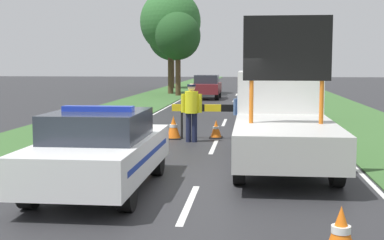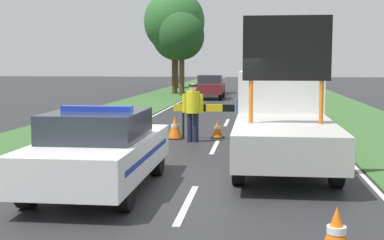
# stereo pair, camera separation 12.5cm
# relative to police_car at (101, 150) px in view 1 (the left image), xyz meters

# --- Properties ---
(ground_plane) EXTENTS (160.00, 160.00, 0.00)m
(ground_plane) POSITION_rel_police_car_xyz_m (1.77, 0.73, -0.77)
(ground_plane) COLOR #28282B
(lane_markings) EXTENTS (7.00, 69.69, 0.01)m
(lane_markings) POSITION_rel_police_car_xyz_m (1.77, 19.72, -0.77)
(lane_markings) COLOR silver
(lane_markings) RESTS_ON ground
(grass_verge_left) EXTENTS (3.86, 120.00, 0.03)m
(grass_verge_left) POSITION_rel_police_car_xyz_m (-3.70, 20.73, -0.76)
(grass_verge_left) COLOR #38602D
(grass_verge_left) RESTS_ON ground
(grass_verge_right) EXTENTS (3.86, 120.00, 0.03)m
(grass_verge_right) POSITION_rel_police_car_xyz_m (7.25, 20.73, -0.76)
(grass_verge_right) COLOR #38602D
(grass_verge_right) RESTS_ON ground
(police_car) EXTENTS (1.90, 4.64, 1.61)m
(police_car) POSITION_rel_police_car_xyz_m (0.00, 0.00, 0.00)
(police_car) COLOR white
(police_car) RESTS_ON ground
(work_truck) EXTENTS (2.13, 6.37, 3.38)m
(work_truck) POSITION_rel_police_car_xyz_m (3.55, 3.37, 0.32)
(work_truck) COLOR white
(work_truck) RESTS_ON ground
(road_barrier) EXTENTS (3.11, 0.08, 1.10)m
(road_barrier) POSITION_rel_police_car_xyz_m (1.90, 6.97, 0.14)
(road_barrier) COLOR black
(road_barrier) RESTS_ON ground
(police_officer) EXTENTS (0.64, 0.41, 1.78)m
(police_officer) POSITION_rel_police_car_xyz_m (1.03, 6.31, 0.28)
(police_officer) COLOR #191E38
(police_officer) RESTS_ON ground
(pedestrian_civilian) EXTENTS (0.57, 0.36, 1.59)m
(pedestrian_civilian) POSITION_rel_police_car_xyz_m (2.58, 6.57, 0.16)
(pedestrian_civilian) COLOR #232326
(pedestrian_civilian) RESTS_ON ground
(traffic_cone_near_police) EXTENTS (0.49, 0.49, 0.68)m
(traffic_cone_near_police) POSITION_rel_police_car_xyz_m (3.92, -3.23, -0.44)
(traffic_cone_near_police) COLOR black
(traffic_cone_near_police) RESTS_ON ground
(traffic_cone_centre_front) EXTENTS (0.42, 0.42, 0.58)m
(traffic_cone_centre_front) POSITION_rel_police_car_xyz_m (1.72, 7.27, -0.49)
(traffic_cone_centre_front) COLOR black
(traffic_cone_centre_front) RESTS_ON ground
(traffic_cone_near_truck) EXTENTS (0.52, 0.52, 0.72)m
(traffic_cone_near_truck) POSITION_rel_police_car_xyz_m (0.39, 6.95, -0.42)
(traffic_cone_near_truck) COLOR black
(traffic_cone_near_truck) RESTS_ON ground
(traffic_cone_behind_barrier) EXTENTS (0.51, 0.51, 0.70)m
(traffic_cone_behind_barrier) POSITION_rel_police_car_xyz_m (0.36, 3.28, -0.43)
(traffic_cone_behind_barrier) COLOR black
(traffic_cone_behind_barrier) RESTS_ON ground
(traffic_cone_lane_edge) EXTENTS (0.41, 0.41, 0.56)m
(traffic_cone_lane_edge) POSITION_rel_police_car_xyz_m (-1.08, 6.99, -0.49)
(traffic_cone_lane_edge) COLOR black
(traffic_cone_lane_edge) RESTS_ON ground
(queued_car_sedan_black) EXTENTS (1.93, 4.52, 1.67)m
(queued_car_sedan_black) POSITION_rel_police_car_xyz_m (3.75, 12.90, 0.10)
(queued_car_sedan_black) COLOR black
(queued_car_sedan_black) RESTS_ON ground
(queued_car_sedan_silver) EXTENTS (1.75, 4.62, 1.49)m
(queued_car_sedan_silver) POSITION_rel_police_car_xyz_m (3.32, 18.97, -0.00)
(queued_car_sedan_silver) COLOR #B2B2B7
(queued_car_sedan_silver) RESTS_ON ground
(queued_car_wagon_maroon) EXTENTS (1.74, 3.98, 1.59)m
(queued_car_wagon_maroon) POSITION_rel_police_car_xyz_m (-0.08, 25.72, 0.05)
(queued_car_wagon_maroon) COLOR maroon
(queued_car_wagon_maroon) RESTS_ON ground
(queued_car_van_white) EXTENTS (1.92, 4.25, 1.60)m
(queued_car_van_white) POSITION_rel_police_car_xyz_m (3.38, 31.23, 0.05)
(queued_car_van_white) COLOR silver
(queued_car_van_white) RESTS_ON ground
(roadside_tree_near_left) EXTENTS (4.51, 4.51, 7.33)m
(roadside_tree_near_left) POSITION_rel_police_car_xyz_m (-4.50, 40.00, 4.17)
(roadside_tree_near_left) COLOR #4C3823
(roadside_tree_near_left) RESTS_ON ground
(roadside_tree_near_right) EXTENTS (3.26, 3.26, 6.02)m
(roadside_tree_near_right) POSITION_rel_police_car_xyz_m (-2.42, 28.72, 3.50)
(roadside_tree_near_right) COLOR #4C3823
(roadside_tree_near_right) RESTS_ON ground
(roadside_tree_mid_left) EXTENTS (4.61, 4.61, 7.93)m
(roadside_tree_mid_left) POSITION_rel_police_car_xyz_m (-3.30, 31.02, 4.71)
(roadside_tree_mid_left) COLOR #4C3823
(roadside_tree_mid_left) RESTS_ON ground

